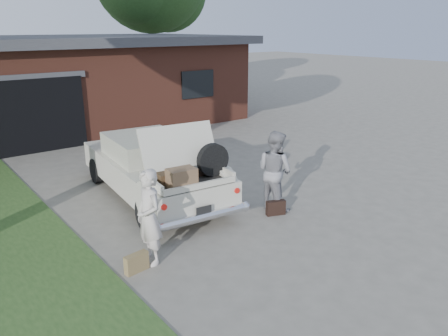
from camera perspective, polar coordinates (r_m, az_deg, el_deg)
ground at (r=8.17m, az=2.61°, el=-8.39°), size 90.00×90.00×0.00m
house at (r=18.08m, az=-19.41°, el=10.75°), size 12.80×7.80×3.30m
sedan at (r=9.72m, az=-9.30°, el=0.11°), size 2.27×4.83×1.86m
woman_left at (r=6.97m, az=-9.76°, el=-6.38°), size 0.38×0.57×1.56m
woman_right at (r=8.98m, az=6.64°, el=-0.33°), size 0.70×0.86×1.66m
suitcase_left at (r=7.03m, az=-11.36°, el=-12.04°), size 0.40×0.17×0.30m
suitcase_right at (r=8.89m, az=6.78°, el=-5.18°), size 0.41×0.25×0.30m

